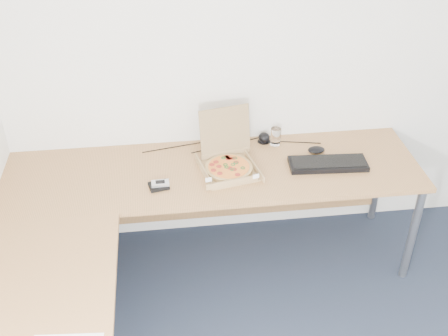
{
  "coord_description": "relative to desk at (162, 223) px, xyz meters",
  "views": [
    {
      "loc": [
        -0.78,
        -1.34,
        2.62
      ],
      "look_at": [
        -0.45,
        1.28,
        0.82
      ],
      "focal_mm": 44.63,
      "sensor_mm": 36.0,
      "label": 1
    }
  ],
  "objects": [
    {
      "name": "wallet",
      "position": [
        -0.01,
        0.29,
        0.04
      ],
      "size": [
        0.13,
        0.11,
        0.02
      ],
      "primitive_type": "cube",
      "rotation": [
        0.0,
        0.0,
        0.21
      ],
      "color": "black",
      "rests_on": "desk"
    },
    {
      "name": "phone",
      "position": [
        0.0,
        0.29,
        0.06
      ],
      "size": [
        0.1,
        0.06,
        0.02
      ],
      "primitive_type": "cube",
      "rotation": [
        0.0,
        0.0,
        0.03
      ],
      "color": "#B2B5BA",
      "rests_on": "wallet"
    },
    {
      "name": "pizza_box",
      "position": [
        0.41,
        0.42,
        0.07
      ],
      "size": [
        0.32,
        0.37,
        0.32
      ],
      "rotation": [
        0.0,
        0.0,
        0.2
      ],
      "color": "tan",
      "rests_on": "desk"
    },
    {
      "name": "dome_speaker",
      "position": [
        0.68,
        0.71,
        0.06
      ],
      "size": [
        0.08,
        0.08,
        0.07
      ],
      "primitive_type": "ellipsoid",
      "color": "black",
      "rests_on": "desk"
    },
    {
      "name": "keyboard",
      "position": [
        1.02,
        0.38,
        0.04
      ],
      "size": [
        0.48,
        0.2,
        0.03
      ],
      "primitive_type": "cube",
      "rotation": [
        0.0,
        0.0,
        -0.06
      ],
      "color": "black",
      "rests_on": "desk"
    },
    {
      "name": "mouse",
      "position": [
        0.99,
        0.54,
        0.05
      ],
      "size": [
        0.11,
        0.08,
        0.04
      ],
      "primitive_type": "ellipsoid",
      "rotation": [
        0.0,
        0.0,
        -0.08
      ],
      "color": "black",
      "rests_on": "desk"
    },
    {
      "name": "cable_bundle",
      "position": [
        0.45,
        0.69,
        0.03
      ],
      "size": [
        0.55,
        0.11,
        0.01
      ],
      "primitive_type": null,
      "rotation": [
        0.0,
        0.0,
        0.14
      ],
      "color": "black",
      "rests_on": "desk"
    },
    {
      "name": "desk",
      "position": [
        0.0,
        0.0,
        0.0
      ],
      "size": [
        2.5,
        2.2,
        0.73
      ],
      "color": "#AD7845",
      "rests_on": "ground"
    },
    {
      "name": "drinking_glass",
      "position": [
        0.75,
        0.67,
        0.09
      ],
      "size": [
        0.06,
        0.06,
        0.11
      ],
      "primitive_type": "cylinder",
      "color": "silver",
      "rests_on": "desk"
    },
    {
      "name": "room_shell",
      "position": [
        0.82,
        -0.97,
        0.55
      ],
      "size": [
        3.5,
        3.5,
        2.5
      ],
      "primitive_type": null,
      "color": "white",
      "rests_on": "ground"
    }
  ]
}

